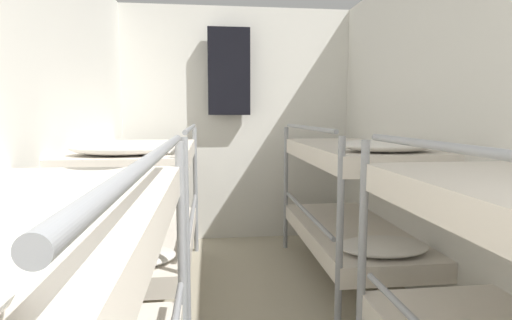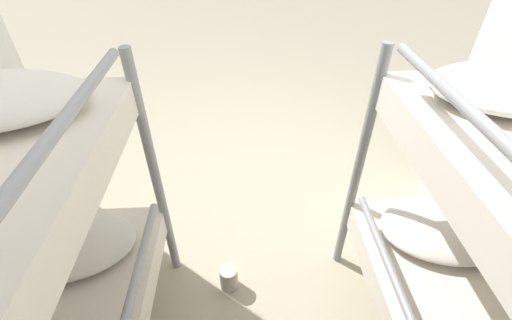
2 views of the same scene
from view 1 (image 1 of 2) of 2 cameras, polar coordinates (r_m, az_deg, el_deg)
wall_left at (r=2.22m, az=-31.77°, el=2.38°), size 0.06×4.87×2.53m
wall_right at (r=2.57m, az=31.43°, el=2.82°), size 0.06×4.87×2.53m
wall_back at (r=4.43m, az=-2.61°, el=4.94°), size 2.58×0.06×2.53m
bunk_stack_left_far at (r=3.18m, az=-16.07°, el=-5.46°), size 0.79×1.76×1.30m
bunk_stack_right_far at (r=3.35m, az=13.74°, el=-4.80°), size 0.79×1.76×1.30m
hanging_coat at (r=4.30m, az=-3.90°, el=12.45°), size 0.44×0.12×0.90m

